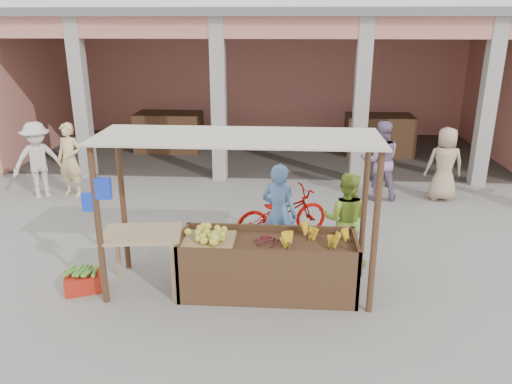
# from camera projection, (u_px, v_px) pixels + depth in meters

# --- Properties ---
(ground) EXTENTS (60.00, 60.00, 0.00)m
(ground) POSITION_uv_depth(u_px,v_px,m) (235.00, 290.00, 7.62)
(ground) COLOR gray
(ground) RESTS_ON ground
(market_building) EXTENTS (14.40, 6.40, 4.20)m
(market_building) POSITION_uv_depth(u_px,v_px,m) (267.00, 63.00, 15.16)
(market_building) COLOR tan
(market_building) RESTS_ON ground
(fruit_stall) EXTENTS (2.60, 0.95, 0.80)m
(fruit_stall) POSITION_uv_depth(u_px,v_px,m) (268.00, 268.00, 7.46)
(fruit_stall) COLOR #533121
(fruit_stall) RESTS_ON ground
(stall_awning) EXTENTS (4.09, 1.35, 2.39)m
(stall_awning) POSITION_uv_depth(u_px,v_px,m) (233.00, 164.00, 7.04)
(stall_awning) COLOR #533121
(stall_awning) RESTS_ON ground
(banana_heap) EXTENTS (1.02, 0.56, 0.19)m
(banana_heap) POSITION_uv_depth(u_px,v_px,m) (318.00, 238.00, 7.28)
(banana_heap) COLOR yellow
(banana_heap) RESTS_ON fruit_stall
(melon_tray) EXTENTS (0.77, 0.67, 0.20)m
(melon_tray) POSITION_uv_depth(u_px,v_px,m) (208.00, 237.00, 7.32)
(melon_tray) COLOR #9E7E51
(melon_tray) RESTS_ON fruit_stall
(berry_heap) EXTENTS (0.40, 0.32, 0.13)m
(berry_heap) POSITION_uv_depth(u_px,v_px,m) (267.00, 240.00, 7.30)
(berry_heap) COLOR maroon
(berry_heap) RESTS_ON fruit_stall
(side_table) EXTENTS (1.24, 0.91, 0.93)m
(side_table) POSITION_uv_depth(u_px,v_px,m) (143.00, 241.00, 7.43)
(side_table) COLOR tan
(side_table) RESTS_ON ground
(papaya_pile) EXTENTS (0.69, 0.39, 0.20)m
(papaya_pile) POSITION_uv_depth(u_px,v_px,m) (142.00, 226.00, 7.35)
(papaya_pile) COLOR #4C8B2D
(papaya_pile) RESTS_ON side_table
(red_crate) EXTENTS (0.65, 0.56, 0.28)m
(red_crate) POSITION_uv_depth(u_px,v_px,m) (84.00, 282.00, 7.57)
(red_crate) COLOR #B12312
(red_crate) RESTS_ON ground
(plantain_bundle) EXTENTS (0.44, 0.31, 0.09)m
(plantain_bundle) POSITION_uv_depth(u_px,v_px,m) (82.00, 271.00, 7.51)
(plantain_bundle) COLOR #569937
(plantain_bundle) RESTS_ON red_crate
(produce_sacks) EXTENTS (0.77, 0.48, 0.58)m
(produce_sacks) POSITION_uv_depth(u_px,v_px,m) (381.00, 176.00, 12.24)
(produce_sacks) COLOR maroon
(produce_sacks) RESTS_ON ground
(vendor_blue) EXTENTS (0.84, 0.75, 1.85)m
(vendor_blue) POSITION_uv_depth(u_px,v_px,m) (279.00, 211.00, 8.22)
(vendor_blue) COLOR #5B8ED0
(vendor_blue) RESTS_ON ground
(vendor_green) EXTENTS (0.90, 0.65, 1.69)m
(vendor_green) POSITION_uv_depth(u_px,v_px,m) (346.00, 217.00, 8.18)
(vendor_green) COLOR #91B438
(vendor_green) RESTS_ON ground
(motorcycle) EXTENTS (1.38, 1.99, 0.99)m
(motorcycle) POSITION_uv_depth(u_px,v_px,m) (282.00, 212.00, 9.36)
(motorcycle) COLOR #9B0702
(motorcycle) RESTS_ON ground
(shopper_a) EXTENTS (1.35, 1.21, 1.91)m
(shopper_a) POSITION_uv_depth(u_px,v_px,m) (38.00, 157.00, 11.37)
(shopper_a) COLOR silver
(shopper_a) RESTS_ON ground
(shopper_c) EXTENTS (0.91, 0.60, 1.86)m
(shopper_c) POSITION_uv_depth(u_px,v_px,m) (445.00, 160.00, 11.20)
(shopper_c) COLOR tan
(shopper_c) RESTS_ON ground
(shopper_e) EXTENTS (0.77, 0.65, 1.79)m
(shopper_e) POSITION_uv_depth(u_px,v_px,m) (70.00, 158.00, 11.50)
(shopper_e) COLOR #F3CE88
(shopper_e) RESTS_ON ground
(shopper_f) EXTENTS (0.99, 0.59, 1.99)m
(shopper_f) POSITION_uv_depth(u_px,v_px,m) (380.00, 157.00, 11.23)
(shopper_f) COLOR #8E739F
(shopper_f) RESTS_ON ground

